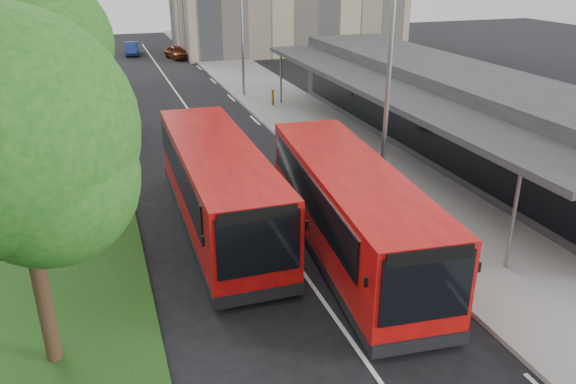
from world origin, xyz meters
name	(u,v)px	position (x,y,z in m)	size (l,w,h in m)	color
ground	(291,256)	(0.00, 0.00, 0.00)	(120.00, 120.00, 0.00)	black
pavement	(278,100)	(6.00, 20.00, 0.07)	(5.00, 80.00, 0.15)	gray
grass_verge	(71,118)	(-7.00, 20.00, 0.05)	(5.00, 80.00, 0.10)	#204516
lane_centre_line	(203,130)	(0.00, 15.00, 0.01)	(0.12, 70.00, 0.01)	silver
kerb_dashes	(242,108)	(3.30, 19.00, 0.01)	(0.12, 56.00, 0.01)	silver
station_building	(447,108)	(10.86, 8.00, 2.04)	(7.70, 26.00, 4.00)	#2A292C
tree_near	(14,149)	(-7.01, -2.95, 5.30)	(5.11, 5.11, 8.21)	#352115
tree_mid	(45,52)	(-7.01, 9.05, 5.48)	(5.28, 5.28, 8.48)	#352115
tree_far	(58,32)	(-7.01, 21.05, 4.86)	(4.69, 4.69, 7.53)	#352115
lamp_post_near	(386,89)	(4.12, 2.00, 4.72)	(1.44, 0.28, 8.00)	gray
lamp_post_far	(241,26)	(4.12, 22.00, 4.72)	(1.44, 0.28, 8.00)	gray
bus_main	(350,211)	(1.77, -0.48, 1.54)	(3.68, 10.80, 3.00)	red
bus_second	(218,186)	(-1.71, 2.82, 1.56)	(2.91, 10.76, 3.03)	red
litter_bin	(321,133)	(5.37, 10.72, 0.55)	(0.44, 0.44, 0.79)	#382817
bollard	(273,98)	(5.22, 18.62, 0.63)	(0.15, 0.15, 0.97)	#FFB00D
car_near	(177,52)	(2.21, 39.28, 0.60)	(1.42, 3.53, 1.20)	#5E200D
car_far	(132,49)	(-1.61, 42.97, 0.60)	(1.27, 3.65, 1.20)	navy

